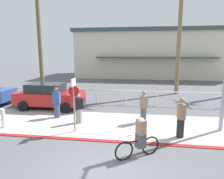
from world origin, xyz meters
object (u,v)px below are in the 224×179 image
Objects in this scene: palm_tree_1 at (39,16)px; car_red_1 at (49,96)px; pedestrian_0 at (79,110)px; pedestrian_3 at (181,119)px; cyclist_black_0 at (140,138)px; pedestrian_1 at (57,104)px; stop_sign_bike_lane at (74,97)px; bollard_1 at (3,118)px; palm_tree_2 at (181,7)px; pedestrian_2 at (144,108)px.

car_red_1 is (3.09, -5.27, -6.05)m from palm_tree_1.
pedestrian_3 reaches higher than pedestrian_0.
cyclist_black_0 is 0.98× the size of pedestrian_0.
car_red_1 is at bearing 126.05° from pedestrian_1.
stop_sign_bike_lane is 4.81m from car_red_1.
car_red_1 is 8.63m from pedestrian_3.
palm_tree_2 is at bearing 44.77° from bollard_1.
pedestrian_2 is at bearing -110.50° from palm_tree_2.
pedestrian_3 is (10.91, -8.93, -6.07)m from palm_tree_1.
pedestrian_3 is at bearing -12.93° from pedestrian_0.
stop_sign_bike_lane is 0.27× the size of palm_tree_1.
cyclist_black_0 is at bearing -92.81° from pedestrian_2.
cyclist_black_0 is 0.87× the size of pedestrian_3.
palm_tree_1 is at bearing -175.73° from palm_tree_2.
palm_tree_1 reaches higher than pedestrian_0.
pedestrian_3 is at bearing -98.30° from palm_tree_2.
pedestrian_2 reaches higher than bollard_1.
pedestrian_2 is (6.23, -1.92, -0.06)m from car_red_1.
pedestrian_2 reaches higher than pedestrian_0.
pedestrian_2 is (-3.03, -8.11, -6.63)m from palm_tree_2.
stop_sign_bike_lane is 2.68m from pedestrian_1.
palm_tree_1 is 5.97× the size of pedestrian_0.
bollard_1 is at bearing -179.82° from stop_sign_bike_lane.
palm_tree_2 reaches higher than car_red_1.
pedestrian_0 reaches higher than cyclist_black_0.
car_red_1 is (0.71, 3.69, 0.35)m from bollard_1.
car_red_1 is at bearing 138.37° from pedestrian_0.
pedestrian_0 is 3.46m from pedestrian_2.
palm_tree_1 reaches higher than car_red_1.
palm_tree_2 is (9.97, 9.89, 6.92)m from bollard_1.
palm_tree_1 is (-2.38, 8.97, 6.40)m from bollard_1.
pedestrian_1 is (1.30, -1.78, -0.04)m from car_red_1.
palm_tree_1 reaches higher than bollard_1.
pedestrian_0 is at bearing -170.23° from pedestrian_2.
palm_tree_2 is (6.27, 9.88, 5.76)m from stop_sign_bike_lane.
pedestrian_3 reaches higher than cyclist_black_0.
pedestrian_2 is (6.94, 1.77, 0.29)m from bollard_1.
palm_tree_1 is at bearing 124.16° from stop_sign_bike_lane.
car_red_1 is (-2.99, 3.68, -0.81)m from stop_sign_bike_lane.
pedestrian_2 reaches higher than car_red_1.
pedestrian_2 is (3.41, 0.59, 0.07)m from pedestrian_0.
palm_tree_2 is at bearing 81.70° from pedestrian_3.
palm_tree_1 is 11.56m from pedestrian_0.
palm_tree_1 is 8.60m from car_red_1.
pedestrian_3 is (7.82, -3.65, -0.03)m from car_red_1.
bollard_1 is 0.10× the size of palm_tree_1.
cyclist_black_0 is at bearing -15.66° from bollard_1.
pedestrian_0 is at bearing 136.30° from cyclist_black_0.
pedestrian_0 is (-6.44, -8.70, -6.70)m from palm_tree_2.
car_red_1 is (-9.26, -6.19, -6.57)m from palm_tree_2.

